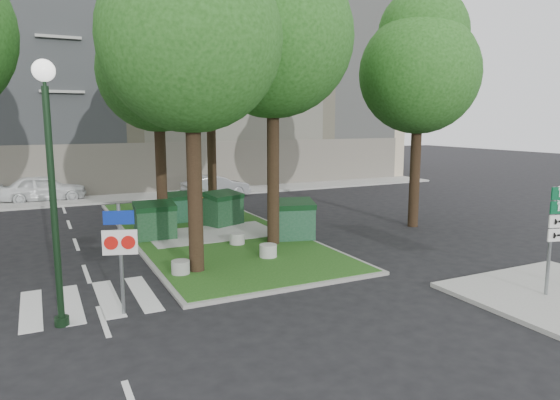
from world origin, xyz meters
TOP-DOWN VIEW (x-y plane):
  - ground at (0.00, 0.00)m, footprint 120.00×120.00m
  - median_island at (0.50, 8.00)m, footprint 6.00×16.00m
  - median_kerb at (0.50, 8.00)m, footprint 6.30×16.30m
  - sidewalk_corner at (6.50, -3.50)m, footprint 5.00×4.00m
  - building_sidewalk at (0.00, 18.50)m, footprint 42.00×3.00m
  - zebra_crossing at (-3.75, 1.50)m, footprint 5.00×3.00m
  - apartment_building at (0.00, 26.00)m, footprint 41.00×12.00m
  - tree_median_near_left at (-1.41, 2.56)m, footprint 5.20×5.20m
  - tree_median_near_right at (2.09, 4.56)m, footprint 5.60×5.60m
  - tree_median_mid at (-0.91, 9.06)m, footprint 4.80×4.80m
  - tree_median_far at (2.29, 12.06)m, footprint 5.80×5.80m
  - tree_street_right at (9.09, 5.06)m, footprint 5.00×5.00m
  - dumpster_a at (-1.70, 7.24)m, footprint 1.56×1.12m
  - dumpster_b at (-0.10, 9.99)m, footprint 1.48×1.09m
  - dumpster_c at (1.50, 8.50)m, footprint 1.87×1.61m
  - dumpster_d at (3.00, 4.91)m, footprint 1.86×1.52m
  - bollard_left at (-2.02, 2.40)m, footprint 0.54×0.54m
  - bollard_right at (1.06, 2.92)m, footprint 0.58×0.58m
  - bollard_mid at (0.77, 5.00)m, footprint 0.55×0.55m
  - litter_bin at (2.06, 12.77)m, footprint 0.45×0.45m
  - street_lamp at (-5.36, 0.14)m, footprint 0.47×0.47m
  - traffic_sign_pole at (-4.00, 0.23)m, footprint 0.78×0.29m
  - car_white at (-5.34, 19.50)m, footprint 4.57×1.98m
  - car_silver at (3.97, 16.69)m, footprint 4.15×1.75m

SIDE VIEW (x-z plane):
  - ground at x=0.00m, z-range 0.00..0.00m
  - zebra_crossing at x=-3.75m, z-range 0.00..0.01m
  - median_kerb at x=0.50m, z-range 0.00..0.10m
  - median_island at x=0.50m, z-range 0.00..0.12m
  - sidewalk_corner at x=6.50m, z-range 0.00..0.12m
  - building_sidewalk at x=0.00m, z-range 0.00..0.12m
  - bollard_left at x=-2.02m, z-range 0.12..0.51m
  - bollard_mid at x=0.77m, z-range 0.12..0.51m
  - bollard_right at x=1.06m, z-range 0.12..0.53m
  - litter_bin at x=2.06m, z-range 0.12..0.91m
  - car_silver at x=3.97m, z-range 0.00..1.33m
  - dumpster_b at x=-0.10m, z-range 0.09..1.40m
  - car_white at x=-5.34m, z-range 0.00..1.54m
  - dumpster_a at x=-1.70m, z-range 0.09..1.51m
  - dumpster_c at x=1.50m, z-range 0.09..1.55m
  - dumpster_d at x=3.00m, z-range 0.09..1.60m
  - traffic_sign_pole at x=-4.00m, z-range 0.38..3.06m
  - street_lamp at x=-5.36m, z-range 0.75..6.61m
  - tree_median_mid at x=-0.91m, z-range 1.98..11.97m
  - tree_street_right at x=9.09m, z-range 1.95..12.02m
  - tree_median_near_left at x=-1.41m, z-range 2.05..12.58m
  - tree_median_near_right at x=2.09m, z-range 2.26..13.72m
  - apartment_building at x=0.00m, z-range 0.00..16.00m
  - tree_median_far at x=2.29m, z-range 2.36..14.28m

